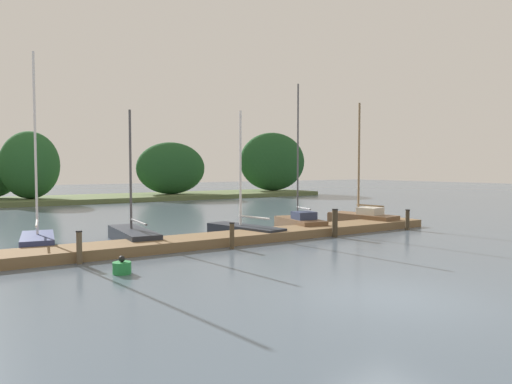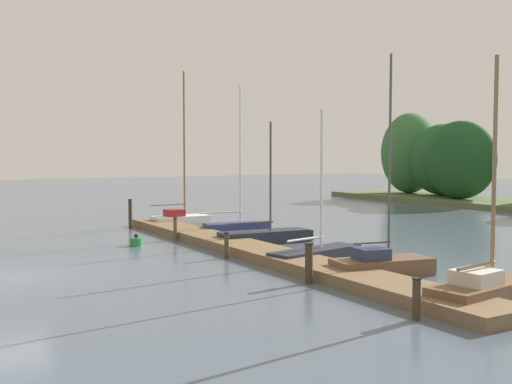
% 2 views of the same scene
% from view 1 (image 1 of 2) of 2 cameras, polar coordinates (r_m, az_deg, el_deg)
% --- Properties ---
extents(ground, '(160.00, 160.00, 0.00)m').
position_cam_1_polar(ground, '(11.29, 15.92, -12.18)').
color(ground, '#4C5B6B').
extents(dock_pier, '(22.67, 1.80, 0.35)m').
position_cam_1_polar(dock_pier, '(18.08, -5.56, -5.82)').
color(dock_pier, brown).
rests_on(dock_pier, ground).
extents(far_shore, '(51.50, 8.00, 7.51)m').
position_cam_1_polar(far_shore, '(43.23, -26.59, 2.65)').
color(far_shore, '#56663D').
rests_on(far_shore, ground).
extents(sailboat_1, '(1.52, 3.57, 7.06)m').
position_cam_1_polar(sailboat_1, '(18.69, -25.02, -5.26)').
color(sailboat_1, navy).
rests_on(sailboat_1, ground).
extents(sailboat_2, '(1.37, 4.32, 5.19)m').
position_cam_1_polar(sailboat_2, '(19.08, -14.82, -5.04)').
color(sailboat_2, '#232833').
rests_on(sailboat_2, ground).
extents(sailboat_3, '(1.85, 4.24, 5.39)m').
position_cam_1_polar(sailboat_3, '(20.39, -1.68, -4.50)').
color(sailboat_3, '#232833').
rests_on(sailboat_3, ground).
extents(sailboat_4, '(1.75, 3.49, 6.87)m').
position_cam_1_polar(sailboat_4, '(22.34, 5.25, -3.63)').
color(sailboat_4, brown).
rests_on(sailboat_4, ground).
extents(sailboat_5, '(1.73, 3.98, 6.27)m').
position_cam_1_polar(sailboat_5, '(24.91, 12.64, -2.97)').
color(sailboat_5, brown).
rests_on(sailboat_5, ground).
extents(mooring_piling_1, '(0.19, 0.19, 1.02)m').
position_cam_1_polar(mooring_piling_1, '(15.32, -20.68, -6.28)').
color(mooring_piling_1, brown).
rests_on(mooring_piling_1, ground).
extents(mooring_piling_2, '(0.20, 0.20, 0.96)m').
position_cam_1_polar(mooring_piling_2, '(17.06, -2.94, -5.29)').
color(mooring_piling_2, '#4C3D28').
rests_on(mooring_piling_2, ground).
extents(mooring_piling_3, '(0.27, 0.27, 1.20)m').
position_cam_1_polar(mooring_piling_3, '(20.12, 9.56, -3.72)').
color(mooring_piling_3, '#3D3323').
rests_on(mooring_piling_3, ground).
extents(mooring_piling_4, '(0.21, 0.21, 0.97)m').
position_cam_1_polar(mooring_piling_4, '(23.27, 17.93, -3.21)').
color(mooring_piling_4, '#3D3323').
rests_on(mooring_piling_4, ground).
extents(channel_buoy_0, '(0.50, 0.50, 0.51)m').
position_cam_1_polar(channel_buoy_0, '(13.62, -15.98, -8.80)').
color(channel_buoy_0, '#23843D').
rests_on(channel_buoy_0, ground).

